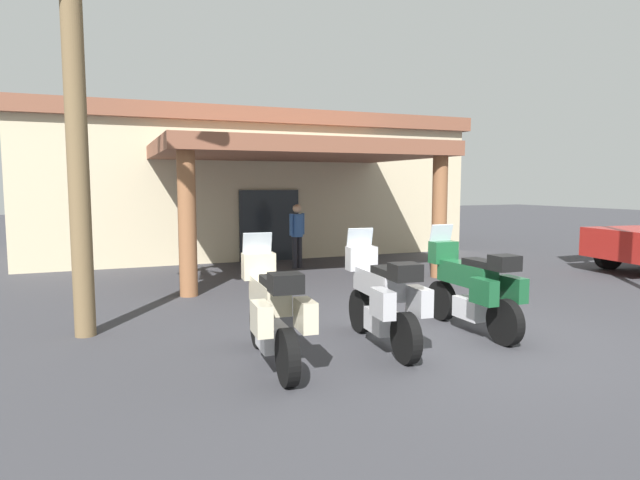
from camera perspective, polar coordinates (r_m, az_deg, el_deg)
ground_plane at (r=8.50m, az=15.02°, el=-9.83°), size 80.00×80.00×0.00m
motel_building at (r=19.25m, az=-8.17°, el=5.85°), size 14.35×12.10×4.48m
motorcycle_cream at (r=6.87m, az=-5.07°, el=-7.39°), size 0.75×2.21×1.61m
motorcycle_silver at (r=7.65m, az=6.54°, el=-6.03°), size 0.77×2.21×1.61m
motorcycle_green at (r=8.68m, az=15.69°, el=-4.79°), size 0.72×2.21×1.61m
pedestrian at (r=14.67m, az=-2.42°, el=0.93°), size 0.50×0.32×1.73m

